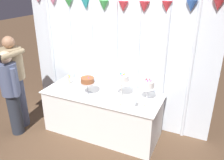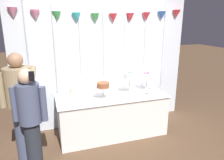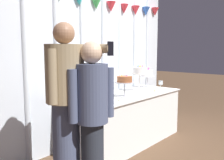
% 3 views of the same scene
% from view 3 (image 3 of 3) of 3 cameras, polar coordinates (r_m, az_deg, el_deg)
% --- Properties ---
extents(ground_plane, '(24.00, 24.00, 0.00)m').
position_cam_3_polar(ground_plane, '(3.82, 4.49, -14.70)').
color(ground_plane, brown).
extents(draped_curtain, '(3.42, 0.16, 2.58)m').
position_cam_3_polar(draped_curtain, '(3.92, -2.65, 6.17)').
color(draped_curtain, silver).
rests_on(draped_curtain, ground_plane).
extents(cake_table, '(1.97, 0.81, 0.76)m').
position_cam_3_polar(cake_table, '(3.75, 3.30, -8.96)').
color(cake_table, white).
rests_on(cake_table, ground_plane).
extents(cake_display_leftmost, '(0.27, 0.27, 0.32)m').
position_cam_3_polar(cake_display_leftmost, '(3.41, 2.95, -0.21)').
color(cake_display_leftmost, '#B2B2B7').
rests_on(cake_display_leftmost, cake_table).
extents(cake_display_center, '(0.27, 0.27, 0.43)m').
position_cam_3_polar(cake_display_center, '(3.91, 6.42, 1.88)').
color(cake_display_center, silver).
rests_on(cake_display_center, cake_table).
extents(cake_display_rightmost, '(0.26, 0.26, 0.36)m').
position_cam_3_polar(cake_display_rightmost, '(4.29, 8.23, 1.37)').
color(cake_display_rightmost, silver).
rests_on(cake_display_rightmost, cake_table).
extents(wine_glass, '(0.07, 0.07, 0.16)m').
position_cam_3_polar(wine_glass, '(4.07, 11.34, -0.72)').
color(wine_glass, silver).
rests_on(wine_glass, cake_table).
extents(flower_vase, '(0.09, 0.09, 0.20)m').
position_cam_3_polar(flower_vase, '(3.18, -5.68, -3.29)').
color(flower_vase, beige).
rests_on(flower_vase, cake_table).
extents(tealight_far_left, '(0.05, 0.05, 0.03)m').
position_cam_3_polar(tealight_far_left, '(3.00, -2.66, -5.38)').
color(tealight_far_left, beige).
rests_on(tealight_far_left, cake_table).
extents(tealight_near_left, '(0.04, 0.04, 0.04)m').
position_cam_3_polar(tealight_near_left, '(3.15, 1.81, -4.76)').
color(tealight_near_left, beige).
rests_on(tealight_near_left, cake_table).
extents(tealight_near_right, '(0.04, 0.04, 0.04)m').
position_cam_3_polar(tealight_near_right, '(3.88, 9.92, -2.63)').
color(tealight_near_right, beige).
rests_on(tealight_near_right, cake_table).
extents(tealight_far_right, '(0.05, 0.05, 0.04)m').
position_cam_3_polar(tealight_far_right, '(4.23, 11.32, -1.88)').
color(tealight_far_right, beige).
rests_on(tealight_far_right, cake_table).
extents(guest_girl_blue_dress, '(0.49, 0.62, 1.66)m').
position_cam_3_polar(guest_girl_blue_dress, '(2.31, -10.74, -5.59)').
color(guest_girl_blue_dress, '#4C5675').
rests_on(guest_girl_blue_dress, ground_plane).
extents(guest_man_pink_jacket, '(0.45, 0.36, 1.49)m').
position_cam_3_polar(guest_man_pink_jacket, '(2.25, -4.68, -8.10)').
color(guest_man_pink_jacket, '#282D38').
rests_on(guest_man_pink_jacket, ground_plane).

